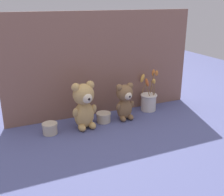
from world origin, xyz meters
TOP-DOWN VIEW (x-y plane):
  - ground_plane at (0.00, 0.00)m, footprint 4.00×4.00m
  - backdrop_wall at (0.00, 0.17)m, footprint 1.26×0.02m
  - teddy_bear_large at (-0.19, -0.01)m, footprint 0.15×0.14m
  - teddy_bear_medium at (0.08, 0.01)m, footprint 0.13×0.12m
  - flower_vase at (0.30, 0.08)m, footprint 0.11×0.14m
  - decorative_tin_tall at (-0.06, 0.02)m, footprint 0.09×0.09m
  - decorative_tin_short at (-0.39, -0.01)m, footprint 0.09×0.09m

SIDE VIEW (x-z plane):
  - ground_plane at x=0.00m, z-range 0.00..0.00m
  - decorative_tin_tall at x=-0.06m, z-range 0.00..0.06m
  - decorative_tin_short at x=-0.39m, z-range 0.00..0.06m
  - flower_vase at x=0.30m, z-range -0.07..0.22m
  - teddy_bear_medium at x=0.08m, z-range 0.01..0.24m
  - teddy_bear_large at x=-0.19m, z-range 0.01..0.29m
  - backdrop_wall at x=0.00m, z-range 0.00..0.65m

